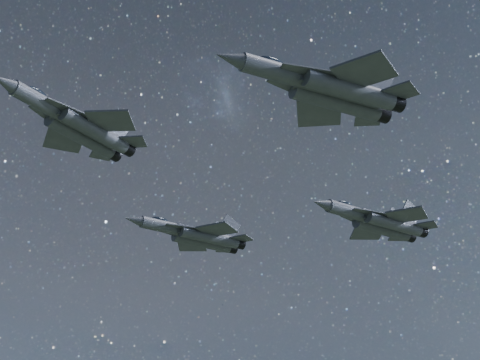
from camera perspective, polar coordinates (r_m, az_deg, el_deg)
jet_lead at (r=73.21m, az=-13.66°, el=4.56°), size 18.39×12.11×4.72m
jet_left at (r=100.27m, az=-3.74°, el=-4.74°), size 19.79×14.13×5.06m
jet_right at (r=60.92m, az=7.55°, el=7.72°), size 19.21×13.46×4.84m
jet_slot at (r=94.87m, az=11.79°, el=-3.50°), size 20.05×14.28×5.11m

